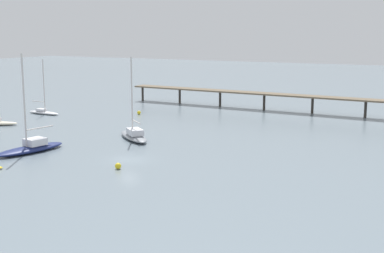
{
  "coord_description": "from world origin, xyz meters",
  "views": [
    {
      "loc": [
        36.45,
        -51.34,
        15.57
      ],
      "look_at": [
        0.0,
        16.32,
        1.5
      ],
      "focal_mm": 49.1,
      "sensor_mm": 36.0,
      "label": 1
    }
  ],
  "objects_px": {
    "pier": "(329,93)",
    "sailboat_navy": "(31,147)",
    "sailboat_white": "(43,111)",
    "mooring_buoy_mid": "(118,166)",
    "mooring_buoy_near": "(139,113)",
    "sailboat_gray": "(134,134)"
  },
  "relations": [
    {
      "from": "sailboat_navy",
      "to": "mooring_buoy_mid",
      "type": "height_order",
      "value": "sailboat_navy"
    },
    {
      "from": "sailboat_gray",
      "to": "sailboat_navy",
      "type": "bearing_deg",
      "value": -118.55
    },
    {
      "from": "pier",
      "to": "sailboat_navy",
      "type": "distance_m",
      "value": 55.75
    },
    {
      "from": "pier",
      "to": "mooring_buoy_near",
      "type": "relative_size",
      "value": 86.73
    },
    {
      "from": "sailboat_white",
      "to": "mooring_buoy_mid",
      "type": "bearing_deg",
      "value": -35.54
    },
    {
      "from": "sailboat_white",
      "to": "sailboat_navy",
      "type": "relative_size",
      "value": 0.81
    },
    {
      "from": "sailboat_gray",
      "to": "mooring_buoy_near",
      "type": "bearing_deg",
      "value": 122.16
    },
    {
      "from": "pier",
      "to": "sailboat_navy",
      "type": "xyz_separation_m",
      "value": [
        -26.39,
        -49.0,
        -3.34
      ]
    },
    {
      "from": "pier",
      "to": "sailboat_navy",
      "type": "relative_size",
      "value": 4.76
    },
    {
      "from": "sailboat_gray",
      "to": "sailboat_white",
      "type": "relative_size",
      "value": 1.15
    },
    {
      "from": "pier",
      "to": "sailboat_navy",
      "type": "bearing_deg",
      "value": -118.31
    },
    {
      "from": "sailboat_white",
      "to": "mooring_buoy_mid",
      "type": "height_order",
      "value": "sailboat_white"
    },
    {
      "from": "pier",
      "to": "sailboat_gray",
      "type": "xyz_separation_m",
      "value": [
        -19.25,
        -35.88,
        -3.34
      ]
    },
    {
      "from": "sailboat_white",
      "to": "sailboat_gray",
      "type": "bearing_deg",
      "value": -21.64
    },
    {
      "from": "pier",
      "to": "mooring_buoy_mid",
      "type": "bearing_deg",
      "value": -102.61
    },
    {
      "from": "sailboat_white",
      "to": "sailboat_navy",
      "type": "xyz_separation_m",
      "value": [
        21.3,
        -24.4,
        0.09
      ]
    },
    {
      "from": "sailboat_navy",
      "to": "mooring_buoy_near",
      "type": "distance_m",
      "value": 33.02
    },
    {
      "from": "mooring_buoy_near",
      "to": "sailboat_white",
      "type": "bearing_deg",
      "value": -153.07
    },
    {
      "from": "sailboat_navy",
      "to": "mooring_buoy_near",
      "type": "relative_size",
      "value": 18.23
    },
    {
      "from": "sailboat_gray",
      "to": "sailboat_white",
      "type": "height_order",
      "value": "sailboat_gray"
    },
    {
      "from": "mooring_buoy_near",
      "to": "sailboat_navy",
      "type": "bearing_deg",
      "value": -81.08
    },
    {
      "from": "sailboat_white",
      "to": "mooring_buoy_near",
      "type": "height_order",
      "value": "sailboat_white"
    }
  ]
}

